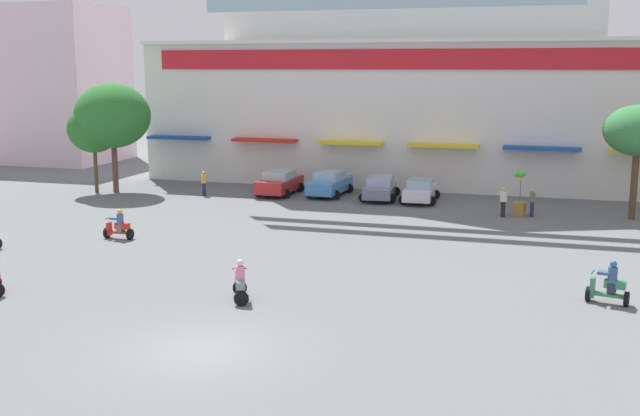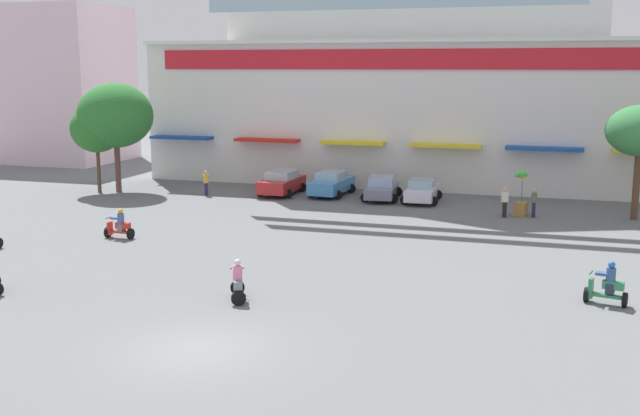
% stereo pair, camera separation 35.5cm
% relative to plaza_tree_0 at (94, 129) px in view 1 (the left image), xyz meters
% --- Properties ---
extents(ground_plane, '(128.00, 128.00, 0.00)m').
position_rel_plaza_tree_0_xyz_m(ground_plane, '(18.69, -10.65, -4.17)').
color(ground_plane, slate).
extents(colonial_building, '(36.82, 17.00, 21.22)m').
position_rel_plaza_tree_0_xyz_m(colonial_building, '(18.69, 12.59, 5.22)').
color(colonial_building, silver).
rests_on(colonial_building, ground).
extents(flank_building_left, '(10.33, 8.68, 13.17)m').
position_rel_plaza_tree_0_xyz_m(flank_building_left, '(-12.69, 13.91, 2.42)').
color(flank_building_left, silver).
rests_on(flank_building_left, ground).
extents(plaza_tree_0, '(3.44, 3.14, 5.73)m').
position_rel_plaza_tree_0_xyz_m(plaza_tree_0, '(0.00, 0.00, 0.00)').
color(plaza_tree_0, brown).
rests_on(plaza_tree_0, ground).
extents(plaza_tree_1, '(3.59, 3.83, 6.17)m').
position_rel_plaza_tree_0_xyz_m(plaza_tree_1, '(32.77, 0.68, 0.61)').
color(plaza_tree_1, brown).
rests_on(plaza_tree_1, ground).
extents(plaza_tree_2, '(4.91, 4.80, 7.11)m').
position_rel_plaza_tree_0_xyz_m(plaza_tree_2, '(1.07, 0.60, 0.83)').
color(plaza_tree_2, brown).
rests_on(plaza_tree_2, ground).
extents(parked_car_0, '(2.50, 4.32, 1.56)m').
position_rel_plaza_tree_0_xyz_m(parked_car_0, '(11.75, 2.73, -3.38)').
color(parked_car_0, '#AF2324').
rests_on(parked_car_0, ground).
extents(parked_car_1, '(2.54, 4.39, 1.55)m').
position_rel_plaza_tree_0_xyz_m(parked_car_1, '(14.95, 3.26, -3.38)').
color(parked_car_1, '#3F85C9').
rests_on(parked_car_1, ground).
extents(parked_car_2, '(2.55, 4.40, 1.45)m').
position_rel_plaza_tree_0_xyz_m(parked_car_2, '(18.35, 2.82, -3.44)').
color(parked_car_2, slate).
rests_on(parked_car_2, ground).
extents(parked_car_3, '(2.35, 3.95, 1.40)m').
position_rel_plaza_tree_0_xyz_m(parked_car_3, '(20.88, 2.55, -3.45)').
color(parked_car_3, silver).
rests_on(parked_car_3, ground).
extents(scooter_rider_0, '(1.40, 0.53, 1.47)m').
position_rel_plaza_tree_0_xyz_m(scooter_rider_0, '(8.61, -11.49, -3.57)').
color(scooter_rider_0, black).
rests_on(scooter_rider_0, ground).
extents(scooter_rider_1, '(1.09, 1.55, 1.53)m').
position_rel_plaza_tree_0_xyz_m(scooter_rider_1, '(17.96, -18.88, -3.55)').
color(scooter_rider_1, black).
rests_on(scooter_rider_1, ground).
extents(scooter_rider_3, '(1.49, 0.82, 1.57)m').
position_rel_plaza_tree_0_xyz_m(scooter_rider_3, '(30.44, -15.55, -3.52)').
color(scooter_rider_3, black).
rests_on(scooter_rider_3, ground).
extents(pedestrian_0, '(0.51, 0.51, 1.66)m').
position_rel_plaza_tree_0_xyz_m(pedestrian_0, '(26.02, -0.75, -3.23)').
color(pedestrian_0, black).
rests_on(pedestrian_0, ground).
extents(pedestrian_1, '(0.32, 0.32, 1.58)m').
position_rel_plaza_tree_0_xyz_m(pedestrian_1, '(27.54, -0.30, -3.26)').
color(pedestrian_1, '#2D214D').
rests_on(pedestrian_1, ground).
extents(pedestrian_2, '(0.45, 0.45, 1.58)m').
position_rel_plaza_tree_0_xyz_m(pedestrian_2, '(7.24, 0.96, -3.27)').
color(pedestrian_2, '#28244D').
rests_on(pedestrian_2, ground).
extents(balloon_vendor_cart, '(0.82, 1.00, 2.55)m').
position_rel_plaza_tree_0_xyz_m(balloon_vendor_cart, '(26.86, 0.02, -3.26)').
color(balloon_vendor_cart, '#A1753B').
rests_on(balloon_vendor_cart, ground).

